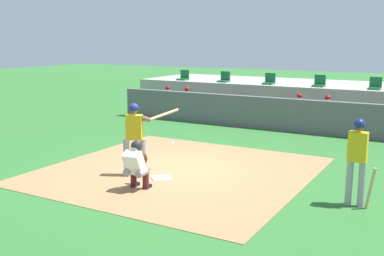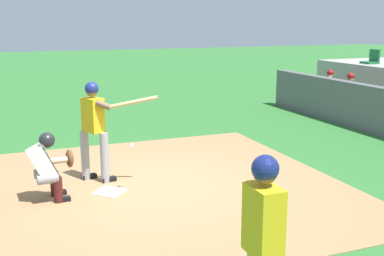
{
  "view_description": "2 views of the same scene",
  "coord_description": "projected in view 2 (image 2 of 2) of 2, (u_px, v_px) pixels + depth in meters",
  "views": [
    {
      "loc": [
        5.96,
        -9.75,
        3.29
      ],
      "look_at": [
        0.0,
        0.7,
        1.0
      ],
      "focal_mm": 43.28,
      "sensor_mm": 36.0,
      "label": 1
    },
    {
      "loc": [
        7.64,
        -2.31,
        2.84
      ],
      "look_at": [
        0.0,
        0.7,
        1.0
      ],
      "focal_mm": 45.09,
      "sensor_mm": 36.0,
      "label": 2
    }
  ],
  "objects": [
    {
      "name": "catcher_crouched",
      "position": [
        49.0,
        164.0,
        7.65
      ],
      "size": [
        0.5,
        1.71,
        1.13
      ],
      "color": "gray",
      "rests_on": "ground"
    },
    {
      "name": "dirt_infield",
      "position": [
        155.0,
        187.0,
        8.38
      ],
      "size": [
        6.4,
        6.4,
        0.01
      ],
      "primitive_type": "cube",
      "color": "#9E754C",
      "rests_on": "ground"
    },
    {
      "name": "batter_at_plate",
      "position": [
        95.0,
        125.0,
        8.47
      ],
      "size": [
        0.9,
        1.24,
        1.8
      ],
      "color": "#99999E",
      "rests_on": "ground"
    },
    {
      "name": "dugout_player_0",
      "position": [
        326.0,
        89.0,
        15.49
      ],
      "size": [
        0.49,
        0.7,
        1.3
      ],
      "color": "#939399",
      "rests_on": "ground"
    },
    {
      "name": "on_deck_batter",
      "position": [
        263.0,
        243.0,
        4.02
      ],
      "size": [
        0.58,
        0.23,
        1.79
      ],
      "color": "#99999E",
      "rests_on": "ground"
    },
    {
      "name": "home_plate",
      "position": [
        109.0,
        192.0,
        8.09
      ],
      "size": [
        0.62,
        0.62,
        0.02
      ],
      "primitive_type": "cube",
      "rotation": [
        0.0,
        0.0,
        0.79
      ],
      "color": "white",
      "rests_on": "dirt_infield"
    },
    {
      "name": "dugout_player_1",
      "position": [
        346.0,
        93.0,
        14.59
      ],
      "size": [
        0.49,
        0.7,
        1.3
      ],
      "color": "#939399",
      "rests_on": "ground"
    },
    {
      "name": "stadium_seat_0",
      "position": [
        372.0,
        60.0,
        16.32
      ],
      "size": [
        0.46,
        0.46,
        0.48
      ],
      "color": "#196033",
      "rests_on": "stands_platform"
    },
    {
      "name": "ground_plane",
      "position": [
        155.0,
        187.0,
        8.38
      ],
      "size": [
        80.0,
        80.0,
        0.0
      ],
      "primitive_type": "plane",
      "color": "#2D6B2D"
    }
  ]
}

